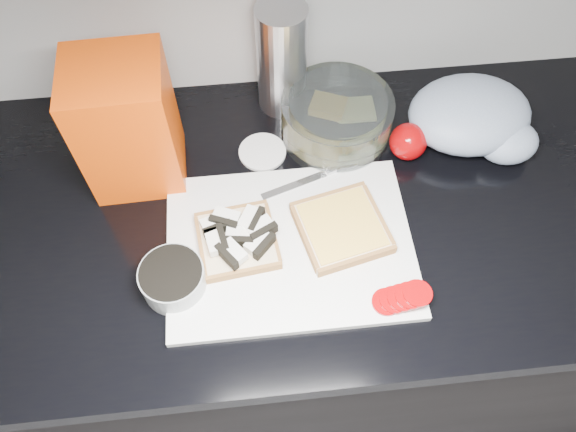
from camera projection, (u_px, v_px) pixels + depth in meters
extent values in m
cube|color=black|center=(323.00, 306.00, 1.37)|extent=(3.50, 0.60, 0.86)
cube|color=black|center=(337.00, 207.00, 0.99)|extent=(3.50, 0.64, 0.04)
cube|color=white|center=(290.00, 246.00, 0.92)|extent=(0.40, 0.30, 0.01)
cube|color=beige|center=(237.00, 241.00, 0.91)|extent=(0.14, 0.14, 0.02)
cube|color=white|center=(215.00, 223.00, 0.91)|extent=(0.05, 0.04, 0.02)
cube|color=black|center=(215.00, 223.00, 0.91)|extent=(0.05, 0.02, 0.02)
cube|color=white|center=(226.00, 217.00, 0.91)|extent=(0.05, 0.04, 0.02)
cube|color=black|center=(226.00, 217.00, 0.91)|extent=(0.05, 0.03, 0.02)
cube|color=white|center=(249.00, 219.00, 0.91)|extent=(0.04, 0.05, 0.02)
cube|color=black|center=(249.00, 219.00, 0.91)|extent=(0.03, 0.05, 0.02)
cube|color=white|center=(215.00, 242.00, 0.88)|extent=(0.03, 0.05, 0.02)
cube|color=black|center=(215.00, 242.00, 0.88)|extent=(0.02, 0.05, 0.02)
cube|color=white|center=(240.00, 235.00, 0.90)|extent=(0.05, 0.03, 0.02)
cube|color=black|center=(240.00, 235.00, 0.90)|extent=(0.05, 0.02, 0.02)
cube|color=white|center=(258.00, 242.00, 0.89)|extent=(0.05, 0.05, 0.02)
cube|color=black|center=(258.00, 242.00, 0.89)|extent=(0.04, 0.04, 0.02)
cube|color=white|center=(233.00, 252.00, 0.87)|extent=(0.05, 0.05, 0.02)
cube|color=black|center=(233.00, 252.00, 0.87)|extent=(0.04, 0.04, 0.02)
cube|color=white|center=(260.00, 227.00, 0.90)|extent=(0.05, 0.04, 0.02)
cube|color=black|center=(260.00, 227.00, 0.90)|extent=(0.05, 0.03, 0.02)
cube|color=beige|center=(342.00, 228.00, 0.92)|extent=(0.16, 0.16, 0.02)
cube|color=#F0BC47|center=(342.00, 225.00, 0.91)|extent=(0.14, 0.14, 0.00)
cylinder|color=#9A0306|center=(386.00, 302.00, 0.86)|extent=(0.06, 0.06, 0.01)
cylinder|color=#9A0306|center=(394.00, 300.00, 0.86)|extent=(0.06, 0.06, 0.01)
cylinder|color=#9A0306|center=(402.00, 298.00, 0.85)|extent=(0.06, 0.06, 0.01)
cylinder|color=#9A0306|center=(410.00, 296.00, 0.85)|extent=(0.05, 0.05, 0.01)
cylinder|color=#9A0306|center=(418.00, 293.00, 0.85)|extent=(0.05, 0.05, 0.01)
cube|color=#B7B7BB|center=(294.00, 185.00, 0.97)|extent=(0.12, 0.05, 0.00)
cube|color=#B7B7BB|center=(341.00, 167.00, 0.99)|extent=(0.06, 0.03, 0.01)
cylinder|color=#9CA0A1|center=(173.00, 280.00, 0.87)|extent=(0.10, 0.10, 0.05)
cylinder|color=black|center=(171.00, 274.00, 0.85)|extent=(0.10, 0.10, 0.01)
cylinder|color=white|center=(262.00, 152.00, 1.03)|extent=(0.11, 0.11, 0.01)
cylinder|color=silver|center=(336.00, 118.00, 1.02)|extent=(0.20, 0.20, 0.08)
cube|color=#F0BC47|center=(327.00, 119.00, 1.03)|extent=(0.07, 0.07, 0.04)
cube|color=#CFCB7B|center=(353.00, 125.00, 1.04)|extent=(0.07, 0.06, 0.02)
cube|color=#F23604|center=(128.00, 125.00, 0.91)|extent=(0.16, 0.15, 0.24)
cylinder|color=silver|center=(282.00, 59.00, 1.00)|extent=(0.09, 0.09, 0.22)
ellipsoid|color=#94A4B7|center=(469.00, 114.00, 1.01)|extent=(0.24, 0.19, 0.10)
ellipsoid|color=#94A4B7|center=(508.00, 142.00, 1.00)|extent=(0.11, 0.10, 0.07)
sphere|color=#9A0306|center=(408.00, 142.00, 1.00)|extent=(0.07, 0.07, 0.07)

